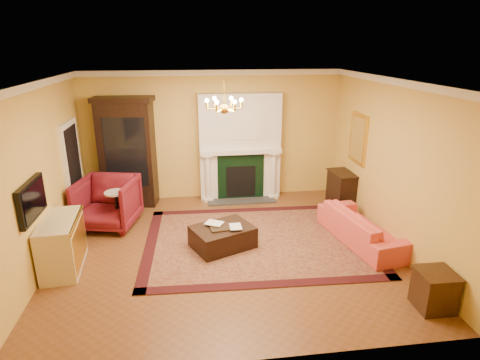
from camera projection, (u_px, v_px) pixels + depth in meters
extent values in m
cube|color=brown|center=(226.00, 249.00, 7.32)|extent=(6.00, 5.50, 0.02)
cube|color=silver|center=(224.00, 80.00, 6.34)|extent=(6.00, 5.50, 0.02)
cube|color=gold|center=(214.00, 136.00, 9.42)|extent=(6.00, 0.02, 3.00)
cube|color=gold|center=(250.00, 248.00, 4.24)|extent=(6.00, 0.02, 3.00)
cube|color=gold|center=(39.00, 178.00, 6.45)|extent=(0.02, 5.50, 3.00)
cube|color=gold|center=(391.00, 164.00, 7.21)|extent=(0.02, 5.50, 3.00)
cube|color=silver|center=(240.00, 147.00, 9.42)|extent=(1.90, 0.32, 2.50)
cube|color=silver|center=(241.00, 123.00, 9.06)|extent=(1.10, 0.01, 0.80)
cube|color=#0E3318|center=(241.00, 177.00, 9.48)|extent=(1.10, 0.02, 1.10)
cube|color=black|center=(241.00, 181.00, 9.51)|extent=(0.70, 0.02, 0.75)
cube|color=#333333|center=(241.00, 200.00, 9.54)|extent=(1.60, 0.50, 0.04)
cube|color=silver|center=(240.00, 150.00, 9.38)|extent=(1.90, 0.44, 0.10)
cylinder|color=silver|center=(208.00, 177.00, 9.36)|extent=(0.14, 0.14, 1.18)
cylinder|color=silver|center=(273.00, 175.00, 9.56)|extent=(0.14, 0.14, 1.18)
cube|color=silver|center=(212.00, 73.00, 8.91)|extent=(6.00, 0.08, 0.12)
cube|color=silver|center=(27.00, 87.00, 5.99)|extent=(0.08, 5.50, 0.12)
cube|color=silver|center=(399.00, 82.00, 6.74)|extent=(0.08, 5.50, 0.12)
cube|color=silver|center=(73.00, 173.00, 8.20)|extent=(0.08, 1.05, 2.10)
cube|color=black|center=(75.00, 174.00, 8.21)|extent=(0.02, 0.85, 1.95)
cube|color=black|center=(32.00, 200.00, 5.95)|extent=(0.08, 0.95, 0.58)
cube|color=black|center=(35.00, 200.00, 5.95)|extent=(0.01, 0.85, 0.48)
cube|color=gold|center=(358.00, 139.00, 8.47)|extent=(0.05, 0.76, 1.05)
cube|color=white|center=(357.00, 139.00, 8.46)|extent=(0.01, 0.62, 0.90)
cylinder|color=gold|center=(224.00, 93.00, 6.41)|extent=(0.03, 0.03, 0.40)
sphere|color=gold|center=(224.00, 109.00, 6.49)|extent=(0.16, 0.16, 0.16)
sphere|color=#FFE5B2|center=(241.00, 100.00, 6.48)|extent=(0.07, 0.07, 0.07)
sphere|color=#FFE5B2|center=(231.00, 98.00, 6.69)|extent=(0.07, 0.07, 0.07)
sphere|color=#FFE5B2|center=(214.00, 98.00, 6.66)|extent=(0.07, 0.07, 0.07)
sphere|color=#FFE5B2|center=(207.00, 100.00, 6.41)|extent=(0.07, 0.07, 0.07)
sphere|color=#FFE5B2|center=(217.00, 102.00, 6.20)|extent=(0.07, 0.07, 0.07)
sphere|color=#FFE5B2|center=(235.00, 102.00, 6.24)|extent=(0.07, 0.07, 0.07)
cube|color=#450F0E|center=(257.00, 241.00, 7.61)|extent=(4.30, 3.29, 0.02)
cube|color=black|center=(128.00, 155.00, 9.02)|extent=(1.24, 0.69, 2.36)
imported|color=maroon|center=(107.00, 201.00, 8.06)|extent=(1.29, 1.24, 1.12)
cylinder|color=black|center=(119.00, 226.00, 8.17)|extent=(0.30, 0.30, 0.04)
cylinder|color=black|center=(117.00, 210.00, 8.05)|extent=(0.06, 0.06, 0.69)
cylinder|color=silver|center=(115.00, 193.00, 7.93)|extent=(0.43, 0.43, 0.03)
cube|color=beige|center=(62.00, 244.00, 6.57)|extent=(0.64, 1.21, 0.87)
imported|color=#D44F43|center=(363.00, 222.00, 7.46)|extent=(0.95, 2.13, 0.81)
cube|color=#31200D|center=(434.00, 291.00, 5.60)|extent=(0.48, 0.48, 0.55)
cube|color=black|center=(341.00, 191.00, 9.03)|extent=(0.47, 0.76, 0.81)
cube|color=black|center=(223.00, 237.00, 7.31)|extent=(1.27, 1.12, 0.39)
cube|color=black|center=(221.00, 228.00, 7.20)|extent=(0.44, 0.36, 0.03)
imported|color=gray|center=(211.00, 219.00, 7.15)|extent=(0.14, 0.21, 0.31)
imported|color=gray|center=(230.00, 220.00, 7.12)|extent=(0.21, 0.02, 0.28)
cylinder|color=gray|center=(208.00, 148.00, 9.26)|extent=(0.10, 0.10, 0.08)
cone|color=#113E1B|center=(208.00, 140.00, 9.20)|extent=(0.14, 0.14, 0.30)
cylinder|color=gray|center=(265.00, 146.00, 9.42)|extent=(0.11, 0.11, 0.09)
cone|color=#113E1B|center=(265.00, 137.00, 9.36)|extent=(0.16, 0.16, 0.34)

